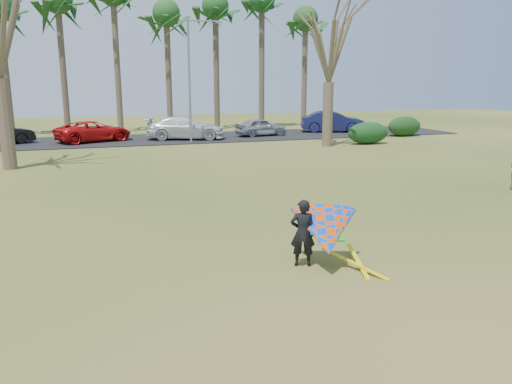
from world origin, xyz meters
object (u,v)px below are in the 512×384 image
object	(u,v)px
car_3	(186,128)
car_5	(332,121)
car_2	(94,131)
kite_flyer	(324,231)
car_4	(261,127)
streetlight	(192,75)
bare_tree_right	(330,39)

from	to	relation	value
car_3	car_5	distance (m)	12.16
car_2	car_3	bearing A→B (deg)	-118.89
car_5	kite_flyer	xyz separation A→B (m)	(-13.55, -26.62, -0.05)
car_4	car_5	xyz separation A→B (m)	(6.36, 0.96, 0.18)
kite_flyer	streetlight	bearing A→B (deg)	86.06
car_4	car_3	bearing A→B (deg)	86.63
car_4	kite_flyer	bearing A→B (deg)	156.64
car_2	car_5	xyz separation A→B (m)	(18.24, 0.80, 0.13)
streetlight	car_3	bearing A→B (deg)	93.28
car_3	kite_flyer	distance (m)	25.27
streetlight	car_4	distance (m)	7.19
car_2	kite_flyer	bearing A→B (deg)	166.83
car_3	streetlight	bearing A→B (deg)	-161.96
car_2	car_5	distance (m)	18.25
car_4	car_5	distance (m)	6.44
car_5	streetlight	bearing A→B (deg)	124.94
streetlight	car_2	size ratio (longest dim) A/B	1.60
streetlight	kite_flyer	xyz separation A→B (m)	(-1.59, -23.14, -3.62)
bare_tree_right	car_4	world-z (taller)	bare_tree_right
bare_tree_right	streetlight	bearing A→B (deg)	152.97
car_3	car_4	size ratio (longest dim) A/B	1.42
car_4	car_5	size ratio (longest dim) A/B	0.76
car_3	car_4	distance (m)	5.73
car_5	kite_flyer	bearing A→B (deg)	171.74
car_3	car_4	xyz separation A→B (m)	(5.72, 0.43, -0.14)
car_3	car_5	world-z (taller)	car_5
car_4	bare_tree_right	bearing A→B (deg)	-168.71
streetlight	kite_flyer	size ratio (longest dim) A/B	3.35
car_2	kite_flyer	distance (m)	26.23
bare_tree_right	car_5	bearing A→B (deg)	61.15
streetlight	car_2	bearing A→B (deg)	156.93
bare_tree_right	car_4	bearing A→B (deg)	109.00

